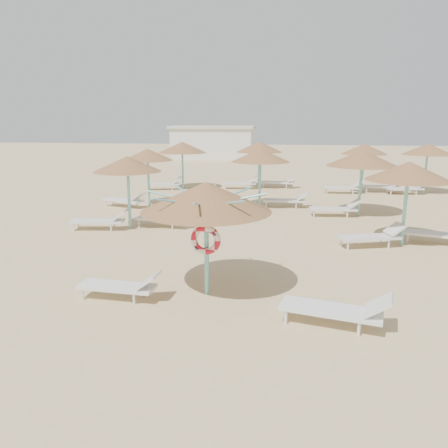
# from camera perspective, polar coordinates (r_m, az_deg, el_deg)

# --- Properties ---
(ground) EXTENTS (120.00, 120.00, 0.00)m
(ground) POSITION_cam_1_polar(r_m,az_deg,el_deg) (10.29, -0.19, -9.09)
(ground) COLOR tan
(ground) RESTS_ON ground
(main_palapa) EXTENTS (2.92, 2.92, 2.62)m
(main_palapa) POSITION_cam_1_polar(r_m,az_deg,el_deg) (9.67, -2.35, 3.49)
(main_palapa) COLOR #73C7C5
(main_palapa) RESTS_ON ground
(lounger_main_a) EXTENTS (1.90, 0.69, 0.68)m
(lounger_main_a) POSITION_cam_1_polar(r_m,az_deg,el_deg) (10.13, -13.17, -7.85)
(lounger_main_a) COLOR silver
(lounger_main_a) RESTS_ON ground
(lounger_main_b) EXTENTS (2.19, 1.10, 0.76)m
(lounger_main_b) POSITION_cam_1_polar(r_m,az_deg,el_deg) (8.91, 14.67, -10.74)
(lounger_main_b) COLOR silver
(lounger_main_b) RESTS_ON ground
(palapa_field) EXTENTS (19.76, 13.95, 2.72)m
(palapa_field) POSITION_cam_1_polar(r_m,az_deg,el_deg) (20.21, 12.54, 8.52)
(palapa_field) COLOR #73C7C5
(palapa_field) RESTS_ON ground
(service_hut) EXTENTS (8.40, 4.40, 3.25)m
(service_hut) POSITION_cam_1_polar(r_m,az_deg,el_deg) (45.06, -1.44, 10.65)
(service_hut) COLOR silver
(service_hut) RESTS_ON ground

